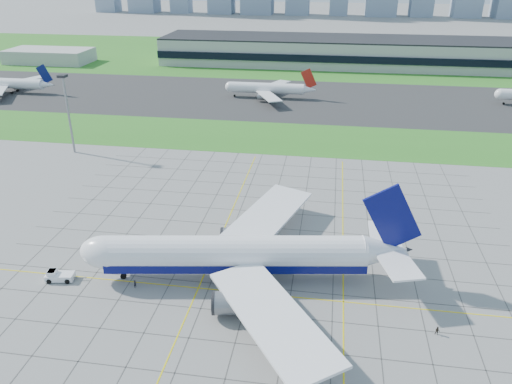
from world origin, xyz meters
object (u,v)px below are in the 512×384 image
(crew_near, at_px, (135,284))
(distant_jet_0, at_px, (8,83))
(light_mast, at_px, (67,104))
(crew_far, at_px, (437,331))
(pushback_tug, at_px, (59,276))
(distant_jet_1, at_px, (268,88))
(airliner, at_px, (238,254))

(crew_near, relative_size, distant_jet_0, 0.04)
(light_mast, bearing_deg, crew_far, -35.37)
(light_mast, bearing_deg, crew_near, -55.19)
(light_mast, relative_size, crew_near, 15.61)
(pushback_tug, relative_size, distant_jet_1, 0.19)
(crew_far, bearing_deg, light_mast, 160.12)
(crew_near, xyz_separation_m, crew_far, (56.04, -5.02, -0.01))
(light_mast, height_order, airliner, light_mast)
(airliner, xyz_separation_m, crew_near, (-19.43, -6.00, -4.91))
(airliner, xyz_separation_m, pushback_tug, (-35.42, -5.96, -4.75))
(light_mast, xyz_separation_m, distant_jet_0, (-69.31, 71.14, -11.69))
(airliner, relative_size, distant_jet_0, 1.56)
(crew_far, xyz_separation_m, distant_jet_0, (-173.09, 144.81, 3.68))
(airliner, distance_m, crew_far, 38.55)
(pushback_tug, xyz_separation_m, crew_far, (72.04, -5.06, -0.18))
(light_mast, distance_m, distant_jet_1, 97.48)
(light_mast, xyz_separation_m, airliner, (67.16, -62.65, -10.45))
(light_mast, height_order, distant_jet_0, light_mast)
(distant_jet_0, bearing_deg, light_mast, -45.75)
(light_mast, xyz_separation_m, pushback_tug, (31.74, -68.61, -15.20))
(crew_near, bearing_deg, pushback_tug, 104.81)
(airliner, distance_m, distant_jet_0, 191.12)
(distant_jet_0, bearing_deg, pushback_tug, -54.13)
(distant_jet_1, bearing_deg, crew_near, -92.46)
(crew_far, bearing_deg, airliner, 178.75)
(crew_near, relative_size, distant_jet_1, 0.04)
(pushback_tug, xyz_separation_m, distant_jet_1, (22.38, 148.84, 3.50))
(light_mast, relative_size, airliner, 0.38)
(light_mast, distance_m, distant_jet_0, 100.01)
(crew_near, height_order, crew_far, crew_near)
(light_mast, bearing_deg, distant_jet_1, 56.00)
(distant_jet_0, bearing_deg, crew_far, -39.92)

